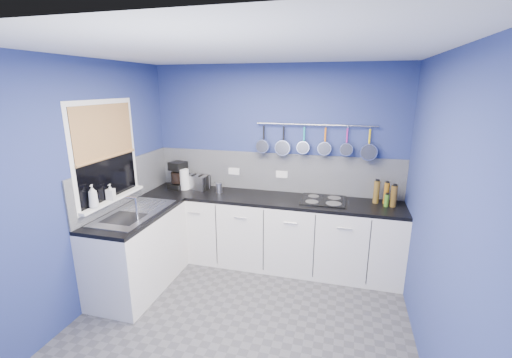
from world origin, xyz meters
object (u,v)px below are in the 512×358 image
at_px(toaster, 198,182).
at_px(hob, 323,200).
at_px(soap_bottle_a, 93,196).
at_px(soap_bottle_b, 110,192).
at_px(paper_towel, 185,179).
at_px(coffee_maker, 178,175).
at_px(canister, 219,188).

distance_m(toaster, hob, 1.67).
xyz_separation_m(soap_bottle_a, soap_bottle_b, (0.00, 0.26, -0.03)).
distance_m(soap_bottle_a, paper_towel, 1.31).
xyz_separation_m(coffee_maker, toaster, (0.27, 0.05, -0.09)).
bearing_deg(coffee_maker, paper_towel, 3.14).
height_order(soap_bottle_b, coffee_maker, coffee_maker).
xyz_separation_m(soap_bottle_a, coffee_maker, (0.26, 1.28, -0.09)).
xyz_separation_m(paper_towel, hob, (1.82, 0.00, -0.13)).
height_order(soap_bottle_b, toaster, soap_bottle_b).
bearing_deg(coffee_maker, soap_bottle_a, -84.83).
distance_m(soap_bottle_b, toaster, 1.20).
bearing_deg(hob, canister, -179.69).
bearing_deg(soap_bottle_b, canister, 49.18).
xyz_separation_m(soap_bottle_b, paper_towel, (0.37, 1.00, -0.10)).
relative_size(paper_towel, coffee_maker, 0.76).
relative_size(coffee_maker, hob, 0.68).
bearing_deg(toaster, soap_bottle_b, -101.70).
bearing_deg(soap_bottle_b, coffee_maker, 75.98).
xyz_separation_m(toaster, hob, (1.67, -0.07, -0.09)).
height_order(coffee_maker, hob, coffee_maker).
bearing_deg(canister, soap_bottle_a, -124.38).
xyz_separation_m(soap_bottle_b, canister, (0.85, 0.99, -0.17)).
bearing_deg(paper_towel, canister, -0.72).
bearing_deg(hob, soap_bottle_b, -155.49).
bearing_deg(paper_towel, toaster, 25.23).
bearing_deg(canister, toaster, 166.75).
bearing_deg(hob, toaster, 177.55).
xyz_separation_m(soap_bottle_a, toaster, (0.52, 1.33, -0.18)).
relative_size(paper_towel, toaster, 0.96).
bearing_deg(soap_bottle_a, hob, 29.88).
relative_size(canister, hob, 0.24).
bearing_deg(hob, soap_bottle_a, -150.12).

